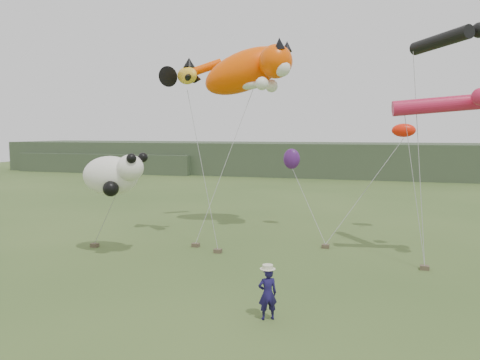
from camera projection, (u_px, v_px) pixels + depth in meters
name	position (u px, v px, depth m)	size (l,w,h in m)	color
ground	(221.00, 291.00, 15.97)	(120.00, 120.00, 0.00)	#385123
headland	(313.00, 159.00, 59.23)	(90.00, 13.00, 4.00)	#2D3D28
festival_attendant	(268.00, 294.00, 13.46)	(0.56, 0.37, 1.53)	#181245
sandbag_anchors	(246.00, 250.00, 21.04)	(14.91, 3.21, 0.17)	brown
cat_kite	(251.00, 70.00, 25.17)	(6.21, 3.46, 3.65)	#FF5000
fish_kite	(179.00, 76.00, 22.66)	(2.80, 1.84, 1.34)	yellow
tube_kites	(445.00, 76.00, 18.88)	(3.59, 2.88, 3.65)	black
panda_kite	(113.00, 175.00, 20.36)	(3.02, 1.95, 1.88)	white
misc_kites	(343.00, 146.00, 25.42)	(6.98, 0.98, 2.51)	#F91F08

